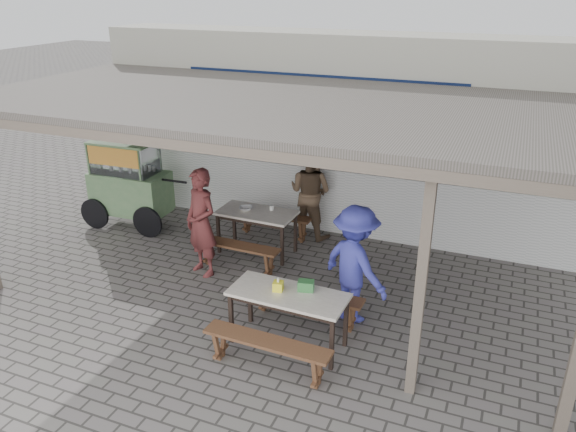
# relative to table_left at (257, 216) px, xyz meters

# --- Properties ---
(ground) EXTENTS (60.00, 60.00, 0.00)m
(ground) POSITION_rel_table_left_xyz_m (0.78, -1.65, -0.67)
(ground) COLOR #605C57
(ground) RESTS_ON ground
(back_wall) EXTENTS (9.00, 1.28, 3.50)m
(back_wall) POSITION_rel_table_left_xyz_m (0.77, 1.93, 1.05)
(back_wall) COLOR #B3AEA1
(back_wall) RESTS_ON ground
(warung_roof) EXTENTS (9.00, 4.21, 2.81)m
(warung_roof) POSITION_rel_table_left_xyz_m (0.79, -0.75, 2.05)
(warung_roof) COLOR #5F5651
(warung_roof) RESTS_ON ground
(table_left) EXTENTS (1.32, 0.70, 0.75)m
(table_left) POSITION_rel_table_left_xyz_m (0.00, 0.00, 0.00)
(table_left) COLOR white
(table_left) RESTS_ON ground
(bench_left_street) EXTENTS (1.41, 0.31, 0.45)m
(bench_left_street) POSITION_rel_table_left_xyz_m (-0.01, -0.69, -0.33)
(bench_left_street) COLOR brown
(bench_left_street) RESTS_ON ground
(bench_left_wall) EXTENTS (1.41, 0.31, 0.45)m
(bench_left_wall) POSITION_rel_table_left_xyz_m (0.01, 0.69, -0.33)
(bench_left_wall) COLOR brown
(bench_left_wall) RESTS_ON ground
(table_right) EXTENTS (1.50, 0.68, 0.75)m
(table_right) POSITION_rel_table_left_xyz_m (1.50, -2.25, 0.00)
(table_right) COLOR white
(table_right) RESTS_ON ground
(bench_right_street) EXTENTS (1.59, 0.33, 0.45)m
(bench_right_street) POSITION_rel_table_left_xyz_m (1.48, -2.86, -0.33)
(bench_right_street) COLOR brown
(bench_right_street) RESTS_ON ground
(bench_right_wall) EXTENTS (1.59, 0.33, 0.45)m
(bench_right_wall) POSITION_rel_table_left_xyz_m (1.52, -1.63, -0.33)
(bench_right_wall) COLOR brown
(bench_right_wall) RESTS_ON ground
(vendor_cart) EXTENTS (2.06, 0.85, 1.64)m
(vendor_cart) POSITION_rel_table_left_xyz_m (-2.70, 0.16, 0.22)
(vendor_cart) COLOR #6D8C5D
(vendor_cart) RESTS_ON ground
(patron_street_side) EXTENTS (0.75, 0.64, 1.73)m
(patron_street_side) POSITION_rel_table_left_xyz_m (-0.48, -0.99, 0.20)
(patron_street_side) COLOR maroon
(patron_street_side) RESTS_ON ground
(patron_wall_side) EXTENTS (0.92, 0.78, 1.68)m
(patron_wall_side) POSITION_rel_table_left_xyz_m (0.59, 1.00, 0.17)
(patron_wall_side) COLOR brown
(patron_wall_side) RESTS_ON ground
(patron_right_table) EXTENTS (1.24, 1.07, 1.66)m
(patron_right_table) POSITION_rel_table_left_xyz_m (2.09, -1.36, 0.16)
(patron_right_table) COLOR #3B3EB2
(patron_right_table) RESTS_ON ground
(tissue_box) EXTENTS (0.14, 0.14, 0.12)m
(tissue_box) POSITION_rel_table_left_xyz_m (1.36, -2.24, 0.14)
(tissue_box) COLOR #FFF42A
(tissue_box) RESTS_ON table_right
(donation_box) EXTENTS (0.22, 0.17, 0.13)m
(donation_box) POSITION_rel_table_left_xyz_m (1.68, -2.10, 0.15)
(donation_box) COLOR #387E3E
(donation_box) RESTS_ON table_right
(condiment_jar) EXTENTS (0.07, 0.07, 0.08)m
(condiment_jar) POSITION_rel_table_left_xyz_m (0.20, 0.17, 0.12)
(condiment_jar) COLOR silver
(condiment_jar) RESTS_ON table_left
(condiment_bowl) EXTENTS (0.29, 0.29, 0.05)m
(condiment_bowl) POSITION_rel_table_left_xyz_m (-0.20, 0.01, 0.11)
(condiment_bowl) COLOR white
(condiment_bowl) RESTS_ON table_left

